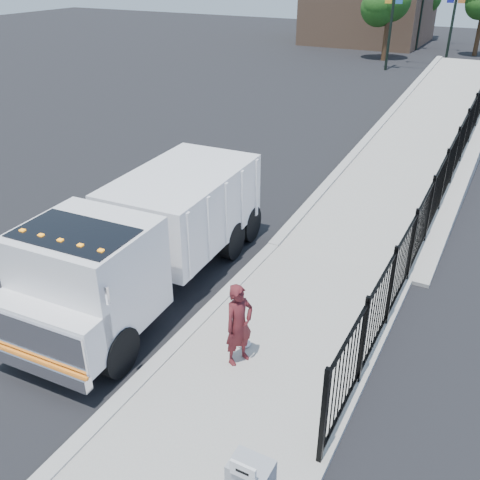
% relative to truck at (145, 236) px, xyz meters
% --- Properties ---
extents(ground, '(120.00, 120.00, 0.00)m').
position_rel_truck_xyz_m(ground, '(1.73, -0.78, -1.46)').
color(ground, black).
rests_on(ground, ground).
extents(sidewalk, '(3.55, 12.00, 0.12)m').
position_rel_truck_xyz_m(sidewalk, '(3.65, -2.78, -1.40)').
color(sidewalk, '#9E998E').
rests_on(sidewalk, ground).
extents(curb, '(0.30, 12.00, 0.16)m').
position_rel_truck_xyz_m(curb, '(1.73, -2.78, -1.38)').
color(curb, '#ADAAA3').
rests_on(curb, ground).
extents(ramp, '(3.95, 24.06, 3.19)m').
position_rel_truck_xyz_m(ramp, '(3.85, 15.22, -1.46)').
color(ramp, '#9E998E').
rests_on(ramp, ground).
extents(iron_fence, '(0.10, 28.00, 1.80)m').
position_rel_truck_xyz_m(iron_fence, '(5.28, 11.22, -0.56)').
color(iron_fence, black).
rests_on(iron_fence, ground).
extents(truck, '(2.81, 7.66, 2.59)m').
position_rel_truck_xyz_m(truck, '(0.00, 0.00, 0.00)').
color(truck, black).
rests_on(truck, ground).
extents(worker, '(0.61, 0.72, 1.69)m').
position_rel_truck_xyz_m(worker, '(3.08, -1.31, -0.49)').
color(worker, '#571A1E').
rests_on(worker, sidewalk).
extents(arrow_sign, '(0.35, 0.04, 0.22)m').
position_rel_truck_xyz_m(arrow_sign, '(4.83, -4.47, 0.02)').
color(arrow_sign, white).
rests_on(arrow_sign, utility_cabinet).
extents(debris, '(0.29, 0.29, 0.07)m').
position_rel_truck_xyz_m(debris, '(2.95, -0.86, -1.30)').
color(debris, silver).
rests_on(debris, sidewalk).
extents(light_pole_0, '(3.77, 0.22, 8.00)m').
position_rel_truck_xyz_m(light_pole_0, '(-1.90, 30.30, 2.91)').
color(light_pole_0, black).
rests_on(light_pole_0, ground).
extents(light_pole_1, '(3.78, 0.22, 8.00)m').
position_rel_truck_xyz_m(light_pole_1, '(1.05, 32.70, 2.91)').
color(light_pole_1, black).
rests_on(light_pole_1, ground).
extents(tree_0, '(3.04, 3.04, 5.52)m').
position_rel_truck_xyz_m(tree_0, '(-3.36, 34.12, 2.51)').
color(tree_0, '#382314').
rests_on(tree_0, ground).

